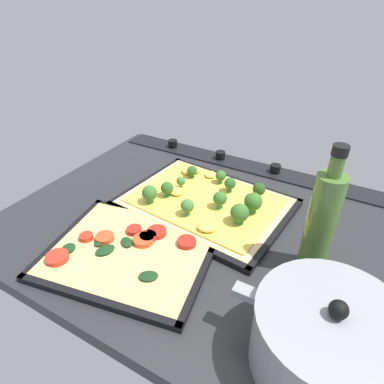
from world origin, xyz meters
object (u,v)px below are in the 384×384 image
broccoli_pizza (207,199)px  baking_tray_back (130,253)px  cooking_pot (327,341)px  oil_bottle (321,222)px  veggie_pizza_back (129,249)px  baking_tray_front (205,204)px

broccoli_pizza → baking_tray_back: 22.17cm
cooking_pot → oil_bottle: size_ratio=1.09×
broccoli_pizza → veggie_pizza_back: bearing=75.2°
baking_tray_back → broccoli_pizza: bearing=-103.9°
broccoli_pizza → veggie_pizza_back: broccoli_pizza is taller
broccoli_pizza → oil_bottle: oil_bottle is taller
broccoli_pizza → oil_bottle: (-25.34, 7.66, 8.38)cm
baking_tray_back → cooking_pot: bearing=173.6°
baking_tray_front → baking_tray_back: 22.07cm
broccoli_pizza → veggie_pizza_back: (5.63, 21.34, -0.80)cm
veggie_pizza_back → baking_tray_back: bearing=157.1°
baking_tray_front → cooking_pot: bearing=140.6°
baking_tray_front → baking_tray_back: bearing=77.0°
broccoli_pizza → cooking_pot: bearing=140.3°
baking_tray_front → oil_bottle: bearing=163.3°
broccoli_pizza → baking_tray_back: broccoli_pizza is taller
baking_tray_back → cooking_pot: cooking_pot is taller
baking_tray_back → oil_bottle: (-30.67, -13.80, 9.92)cm
baking_tray_front → oil_bottle: size_ratio=1.62×
baking_tray_back → cooking_pot: size_ratio=1.30×
baking_tray_back → cooking_pot: (-36.03, 4.05, 4.74)cm
broccoli_pizza → baking_tray_front: bearing=-5.9°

